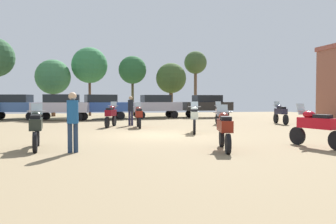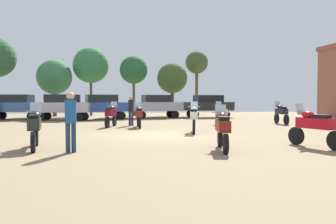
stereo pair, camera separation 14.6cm
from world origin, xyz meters
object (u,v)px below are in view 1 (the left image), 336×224
object	(u,v)px
motorcycle_6	(316,126)
tree_8	(171,78)
car_2	(156,105)
person_2	(73,117)
car_3	(207,104)
motorcycle_2	(281,113)
motorcycle_5	(221,113)
car_1	(15,105)
motorcycle_7	(36,127)
motorcycle_10	(194,117)
tree_5	(53,77)
person_1	(131,108)
car_4	(62,105)
motorcycle_9	(111,115)
tree_2	(90,65)
car_5	(101,105)
motorcycle_4	(139,115)
motorcycle_8	(225,128)
tree_7	(195,64)
tree_4	(133,70)

from	to	relation	value
motorcycle_6	tree_8	world-z (taller)	tree_8
car_2	person_2	distance (m)	19.18
car_2	car_3	bearing A→B (deg)	-95.39
motorcycle_2	motorcycle_5	size ratio (longest dim) A/B	1.03
motorcycle_5	car_1	world-z (taller)	car_1
motorcycle_7	car_2	size ratio (longest dim) A/B	0.50
motorcycle_7	car_2	world-z (taller)	car_2
motorcycle_10	tree_5	world-z (taller)	tree_5
person_1	tree_5	size ratio (longest dim) A/B	0.34
motorcycle_10	car_4	world-z (taller)	car_4
motorcycle_7	car_3	size ratio (longest dim) A/B	0.51
car_1	person_2	bearing A→B (deg)	-151.92
motorcycle_7	car_3	xyz separation A→B (m)	(11.63, 17.34, 0.44)
motorcycle_9	tree_2	bearing A→B (deg)	113.68
car_5	tree_2	bearing A→B (deg)	-2.57
motorcycle_4	car_2	world-z (taller)	car_2
car_4	motorcycle_8	bearing A→B (deg)	-147.47
car_4	tree_2	size ratio (longest dim) A/B	0.68
motorcycle_10	car_2	xyz separation A→B (m)	(0.37, 13.09, 0.43)
motorcycle_9	person_2	distance (m)	9.59
motorcycle_4	motorcycle_6	world-z (taller)	motorcycle_6
car_5	tree_7	bearing A→B (deg)	-66.98
motorcycle_4	tree_8	distance (m)	15.33
motorcycle_7	motorcycle_8	size ratio (longest dim) A/B	1.07
motorcycle_9	motorcycle_10	size ratio (longest dim) A/B	0.99
motorcycle_8	car_1	xyz separation A→B (m)	(-10.32, 18.67, 0.46)
motorcycle_5	car_5	size ratio (longest dim) A/B	0.48
motorcycle_6	car_3	bearing A→B (deg)	67.38
tree_5	car_5	bearing A→B (deg)	-54.40
motorcycle_10	motorcycle_6	bearing A→B (deg)	-49.46
tree_4	motorcycle_2	bearing A→B (deg)	-57.88
tree_4	tree_7	size ratio (longest dim) A/B	0.88
motorcycle_8	car_3	size ratio (longest dim) A/B	0.48
tree_5	car_3	bearing A→B (deg)	-19.60
person_2	tree_5	distance (m)	23.69
tree_2	tree_5	distance (m)	3.65
car_1	person_1	bearing A→B (deg)	-122.46
motorcycle_4	motorcycle_7	bearing A→B (deg)	-115.89
person_2	tree_8	world-z (taller)	tree_8
motorcycle_6	car_1	distance (m)	23.10
car_2	motorcycle_8	bearing A→B (deg)	170.37
motorcycle_6	car_2	distance (m)	18.93
motorcycle_10	car_5	size ratio (longest dim) A/B	0.47
car_4	motorcycle_9	bearing A→B (deg)	-142.93
motorcycle_5	tree_8	world-z (taller)	tree_8
car_3	tree_2	world-z (taller)	tree_2
motorcycle_2	tree_5	xyz separation A→B (m)	(-15.91, 13.60, 3.00)
tree_5	car_2	bearing A→B (deg)	-28.83
motorcycle_2	tree_4	bearing A→B (deg)	129.90
motorcycle_2	tree_8	bearing A→B (deg)	116.55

